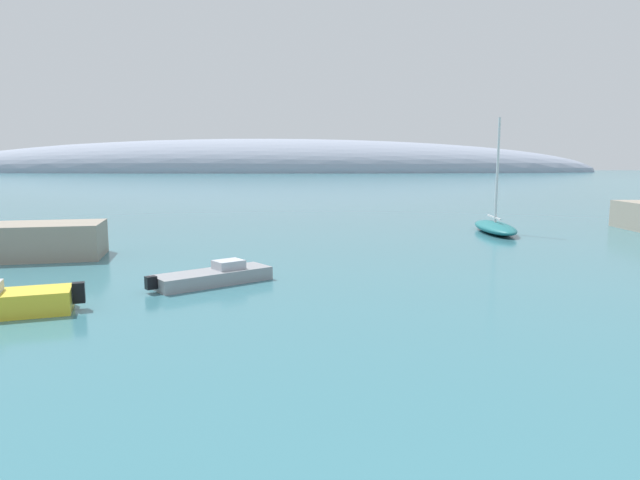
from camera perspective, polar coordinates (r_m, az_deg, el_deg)
distant_ridge at (r=262.68m, az=-5.98°, el=6.85°), size 308.66×52.97×30.19m
sailboat_teal_near_shore at (r=45.68m, az=17.27°, el=1.32°), size 2.56×7.84×8.79m
motorboat_yellow_foreground at (r=23.54m, az=-29.12°, el=-5.53°), size 4.93×3.11×1.26m
motorboat_grey_alongside_breakwater at (r=26.17m, az=-10.69°, el=-3.62°), size 5.27×4.63×1.01m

